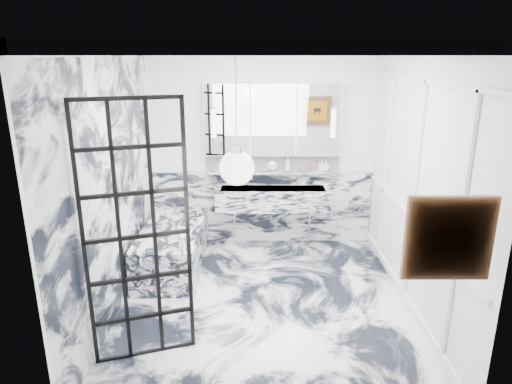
{
  "coord_description": "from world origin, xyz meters",
  "views": [
    {
      "loc": [
        -0.1,
        -4.58,
        2.73
      ],
      "look_at": [
        -0.09,
        0.5,
        1.15
      ],
      "focal_mm": 32.0,
      "sensor_mm": 36.0,
      "label": 1
    }
  ],
  "objects_px": {
    "crittall_door": "(137,237)",
    "trough_sink": "(273,198)",
    "mirror_cabinet": "(273,120)",
    "bathtub": "(173,247)"
  },
  "relations": [
    {
      "from": "mirror_cabinet",
      "to": "crittall_door",
      "type": "bearing_deg",
      "value": -115.7
    },
    {
      "from": "crittall_door",
      "to": "trough_sink",
      "type": "height_order",
      "value": "crittall_door"
    },
    {
      "from": "crittall_door",
      "to": "mirror_cabinet",
      "type": "distance_m",
      "value": 3.0
    },
    {
      "from": "crittall_door",
      "to": "bathtub",
      "type": "distance_m",
      "value": 2.03
    },
    {
      "from": "bathtub",
      "to": "mirror_cabinet",
      "type": "bearing_deg",
      "value": 32.06
    },
    {
      "from": "crittall_door",
      "to": "mirror_cabinet",
      "type": "relative_size",
      "value": 1.25
    },
    {
      "from": "trough_sink",
      "to": "mirror_cabinet",
      "type": "bearing_deg",
      "value": 90.0
    },
    {
      "from": "trough_sink",
      "to": "mirror_cabinet",
      "type": "distance_m",
      "value": 1.1
    },
    {
      "from": "trough_sink",
      "to": "bathtub",
      "type": "relative_size",
      "value": 0.97
    },
    {
      "from": "crittall_door",
      "to": "mirror_cabinet",
      "type": "height_order",
      "value": "crittall_door"
    }
  ]
}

